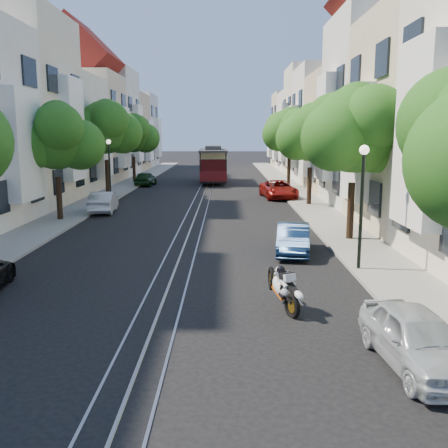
{
  "coord_description": "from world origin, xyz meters",
  "views": [
    {
      "loc": [
        1.78,
        -12.52,
        4.62
      ],
      "look_at": [
        1.69,
        6.66,
        1.17
      ],
      "focal_mm": 40.0,
      "sensor_mm": 36.0,
      "label": 1
    }
  ],
  "objects_px": {
    "lamp_east": "(362,189)",
    "parked_car_w_mid": "(103,202)",
    "tree_w_b": "(57,139)",
    "lamp_west": "(109,161)",
    "tree_e_b": "(356,132)",
    "tree_e_d": "(290,131)",
    "tree_w_d": "(134,135)",
    "tree_e_c": "(312,135)",
    "cable_car": "(213,163)",
    "parked_car_e_far": "(279,189)",
    "tree_w_c": "(106,128)",
    "parked_car_e_mid": "(293,239)",
    "parked_car_w_far": "(146,179)",
    "sportbike_rider": "(283,287)",
    "parked_car_e_near": "(417,339)"
  },
  "relations": [
    {
      "from": "tree_w_b",
      "to": "tree_w_d",
      "type": "relative_size",
      "value": 0.96
    },
    {
      "from": "tree_e_c",
      "to": "parked_car_e_mid",
      "type": "xyz_separation_m",
      "value": [
        -2.86,
        -13.36,
        -4.02
      ]
    },
    {
      "from": "sportbike_rider",
      "to": "parked_car_w_mid",
      "type": "xyz_separation_m",
      "value": [
        -8.88,
        16.92,
        -0.03
      ]
    },
    {
      "from": "tree_w_b",
      "to": "parked_car_w_far",
      "type": "xyz_separation_m",
      "value": [
        1.54,
        18.95,
        -3.75
      ]
    },
    {
      "from": "cable_car",
      "to": "parked_car_e_far",
      "type": "distance_m",
      "value": 13.35
    },
    {
      "from": "lamp_west",
      "to": "parked_car_w_far",
      "type": "distance_m",
      "value": 11.16
    },
    {
      "from": "tree_e_c",
      "to": "parked_car_w_mid",
      "type": "height_order",
      "value": "tree_e_c"
    },
    {
      "from": "tree_w_b",
      "to": "lamp_east",
      "type": "distance_m",
      "value": 16.81
    },
    {
      "from": "tree_w_d",
      "to": "sportbike_rider",
      "type": "distance_m",
      "value": 37.52
    },
    {
      "from": "parked_car_w_far",
      "to": "tree_w_b",
      "type": "bearing_deg",
      "value": 88.42
    },
    {
      "from": "sportbike_rider",
      "to": "parked_car_w_mid",
      "type": "bearing_deg",
      "value": 95.34
    },
    {
      "from": "cable_car",
      "to": "parked_car_e_far",
      "type": "height_order",
      "value": "cable_car"
    },
    {
      "from": "tree_e_b",
      "to": "tree_w_c",
      "type": "xyz_separation_m",
      "value": [
        -14.4,
        16.0,
        0.34
      ]
    },
    {
      "from": "tree_e_d",
      "to": "sportbike_rider",
      "type": "relative_size",
      "value": 3.89
    },
    {
      "from": "lamp_east",
      "to": "parked_car_e_mid",
      "type": "relative_size",
      "value": 1.18
    },
    {
      "from": "tree_e_c",
      "to": "tree_e_d",
      "type": "height_order",
      "value": "tree_e_d"
    },
    {
      "from": "tree_e_c",
      "to": "sportbike_rider",
      "type": "height_order",
      "value": "tree_e_c"
    },
    {
      "from": "tree_e_d",
      "to": "cable_car",
      "type": "height_order",
      "value": "tree_e_d"
    },
    {
      "from": "tree_w_b",
      "to": "parked_car_e_near",
      "type": "relative_size",
      "value": 1.79
    },
    {
      "from": "tree_w_d",
      "to": "parked_car_w_far",
      "type": "distance_m",
      "value": 5.23
    },
    {
      "from": "cable_car",
      "to": "tree_w_b",
      "type": "bearing_deg",
      "value": -110.34
    },
    {
      "from": "lamp_east",
      "to": "parked_car_w_mid",
      "type": "distance_m",
      "value": 17.81
    },
    {
      "from": "tree_e_b",
      "to": "tree_w_b",
      "type": "height_order",
      "value": "tree_e_b"
    },
    {
      "from": "tree_e_c",
      "to": "tree_w_b",
      "type": "relative_size",
      "value": 1.04
    },
    {
      "from": "parked_car_e_mid",
      "to": "parked_car_w_mid",
      "type": "relative_size",
      "value": 0.92
    },
    {
      "from": "tree_e_b",
      "to": "parked_car_w_far",
      "type": "bearing_deg",
      "value": 118.24
    },
    {
      "from": "tree_e_b",
      "to": "lamp_east",
      "type": "bearing_deg",
      "value": -100.93
    },
    {
      "from": "lamp_west",
      "to": "parked_car_e_far",
      "type": "bearing_deg",
      "value": 8.74
    },
    {
      "from": "tree_e_b",
      "to": "sportbike_rider",
      "type": "distance_m",
      "value": 10.5
    },
    {
      "from": "tree_w_b",
      "to": "parked_car_e_far",
      "type": "relative_size",
      "value": 1.32
    },
    {
      "from": "tree_w_c",
      "to": "parked_car_w_far",
      "type": "distance_m",
      "value": 9.22
    },
    {
      "from": "sportbike_rider",
      "to": "cable_car",
      "type": "distance_m",
      "value": 36.08
    },
    {
      "from": "tree_e_b",
      "to": "tree_w_b",
      "type": "distance_m",
      "value": 15.25
    },
    {
      "from": "tree_w_b",
      "to": "tree_e_b",
      "type": "bearing_deg",
      "value": -19.15
    },
    {
      "from": "lamp_east",
      "to": "lamp_west",
      "type": "distance_m",
      "value": 21.97
    },
    {
      "from": "parked_car_e_near",
      "to": "parked_car_e_mid",
      "type": "distance_m",
      "value": 9.78
    },
    {
      "from": "tree_w_b",
      "to": "parked_car_w_far",
      "type": "bearing_deg",
      "value": 85.36
    },
    {
      "from": "tree_w_d",
      "to": "cable_car",
      "type": "distance_m",
      "value": 8.1
    },
    {
      "from": "tree_e_b",
      "to": "tree_e_d",
      "type": "xyz_separation_m",
      "value": [
        0.0,
        22.0,
        0.13
      ]
    },
    {
      "from": "tree_e_d",
      "to": "parked_car_w_mid",
      "type": "bearing_deg",
      "value": -132.76
    },
    {
      "from": "tree_w_b",
      "to": "lamp_west",
      "type": "distance_m",
      "value": 8.22
    },
    {
      "from": "parked_car_e_near",
      "to": "parked_car_e_mid",
      "type": "height_order",
      "value": "parked_car_e_near"
    },
    {
      "from": "parked_car_e_mid",
      "to": "tree_w_b",
      "type": "bearing_deg",
      "value": 155.18
    },
    {
      "from": "tree_e_c",
      "to": "parked_car_w_mid",
      "type": "distance_m",
      "value": 13.77
    },
    {
      "from": "lamp_east",
      "to": "parked_car_e_near",
      "type": "height_order",
      "value": "lamp_east"
    },
    {
      "from": "tree_e_d",
      "to": "parked_car_e_near",
      "type": "xyz_separation_m",
      "value": [
        -1.66,
        -34.07,
        -4.27
      ]
    },
    {
      "from": "tree_w_d",
      "to": "parked_car_w_mid",
      "type": "distance_m",
      "value": 19.38
    },
    {
      "from": "tree_w_d",
      "to": "parked_car_w_mid",
      "type": "height_order",
      "value": "tree_w_d"
    },
    {
      "from": "lamp_east",
      "to": "tree_w_c",
      "type": "bearing_deg",
      "value": 122.65
    },
    {
      "from": "lamp_east",
      "to": "cable_car",
      "type": "bearing_deg",
      "value": 100.24
    }
  ]
}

